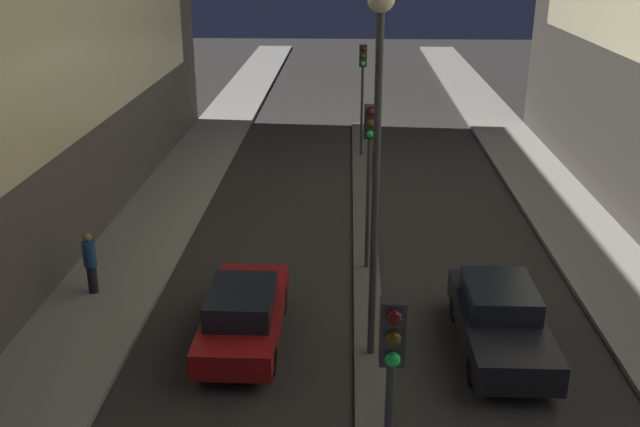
% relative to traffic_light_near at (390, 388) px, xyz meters
% --- Properties ---
extents(median_strip, '(0.75, 31.47, 0.10)m').
position_rel_traffic_light_near_xyz_m(median_strip, '(0.00, 12.43, -3.53)').
color(median_strip, '#56544F').
rests_on(median_strip, ground).
extents(traffic_light_near, '(0.32, 0.42, 4.75)m').
position_rel_traffic_light_near_xyz_m(traffic_light_near, '(0.00, 0.00, 0.00)').
color(traffic_light_near, '#383838').
rests_on(traffic_light_near, median_strip).
extents(traffic_light_mid, '(0.32, 0.42, 4.75)m').
position_rel_traffic_light_near_xyz_m(traffic_light_mid, '(0.00, 10.94, 0.00)').
color(traffic_light_mid, '#383838').
rests_on(traffic_light_mid, median_strip).
extents(traffic_light_far, '(0.32, 0.42, 4.75)m').
position_rel_traffic_light_near_xyz_m(traffic_light_far, '(0.00, 22.37, 0.00)').
color(traffic_light_far, '#383838').
rests_on(traffic_light_far, median_strip).
extents(street_lamp, '(0.54, 0.54, 8.11)m').
position_rel_traffic_light_near_xyz_m(street_lamp, '(0.00, 6.37, 2.15)').
color(street_lamp, '#383838').
rests_on(street_lamp, median_strip).
extents(car_left_lane, '(1.75, 4.52, 1.52)m').
position_rel_traffic_light_near_xyz_m(car_left_lane, '(-2.99, 6.88, -2.82)').
color(car_left_lane, maroon).
rests_on(car_left_lane, ground).
extents(car_right_lane, '(1.83, 4.56, 1.55)m').
position_rel_traffic_light_near_xyz_m(car_right_lane, '(2.99, 6.79, -2.80)').
color(car_right_lane, black).
rests_on(car_right_lane, ground).
extents(pedestrian_on_left_sidewalk, '(0.35, 0.35, 1.70)m').
position_rel_traffic_light_near_xyz_m(pedestrian_on_left_sidewalk, '(-7.35, 9.00, -2.54)').
color(pedestrian_on_left_sidewalk, black).
rests_on(pedestrian_on_left_sidewalk, sidewalk_left).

